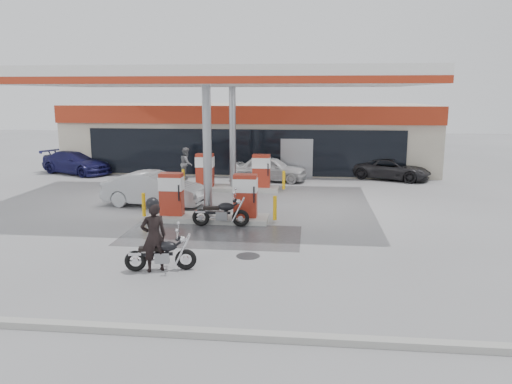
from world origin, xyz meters
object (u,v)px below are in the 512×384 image
hatchback_silver (155,189)px  pump_island_far (233,176)px  pump_island_near (208,202)px  parked_motorcycle (222,214)px  biker_main (154,237)px  parked_car_left (76,162)px  sedan_white (270,169)px  parked_car_right (392,169)px  main_motorcycle (162,255)px  attendant (186,163)px

hatchback_silver → pump_island_far: bearing=-27.7°
pump_island_near → pump_island_far: size_ratio=1.00×
parked_motorcycle → hatchback_silver: size_ratio=0.47×
biker_main → parked_car_left: 18.25m
hatchback_silver → parked_car_left: hatchback_silver is taller
pump_island_near → sedan_white: 8.90m
pump_island_far → pump_island_near: bearing=-90.0°
pump_island_near → parked_car_right: 12.96m
parked_motorcycle → parked_car_left: bearing=131.6°
main_motorcycle → biker_main: (-0.19, -0.04, 0.51)m
biker_main → pump_island_near: bearing=-125.3°
pump_island_far → biker_main: bearing=-91.7°
parked_motorcycle → sedan_white: (0.98, 9.54, 0.20)m
parked_motorcycle → sedan_white: sedan_white is taller
main_motorcycle → attendant: size_ratio=1.08×
parked_car_right → sedan_white: bearing=123.1°
biker_main → parked_car_right: size_ratio=0.46×
pump_island_far → biker_main: size_ratio=2.70×
parked_motorcycle → attendant: size_ratio=1.17×
biker_main → attendant: (-2.69, 14.29, -0.07)m
sedan_white → hatchback_silver: hatchback_silver is taller
parked_car_left → main_motorcycle: bearing=-123.1°
pump_island_far → biker_main: 11.50m
main_motorcycle → biker_main: biker_main is taller
pump_island_far → parked_car_right: 9.17m
parked_motorcycle → parked_car_left: size_ratio=0.45×
biker_main → hatchback_silver: (-2.41, 7.69, -0.23)m
sedan_white → parked_car_left: parked_car_left is taller
hatchback_silver → parked_car_right: bearing=-46.4°
pump_island_far → attendant: pump_island_far is taller
attendant → parked_motorcycle: bearing=-166.4°
hatchback_silver → parked_car_right: 13.49m
biker_main → parked_car_right: biker_main is taller
sedan_white → attendant: (-4.66, 0.05, 0.21)m
hatchback_silver → parked_car_left: 10.64m
pump_island_near → parked_motorcycle: bearing=-51.0°
parked_motorcycle → parked_car_left: 15.16m
biker_main → attendant: size_ratio=1.07×
sedan_white → pump_island_far: bearing=157.2°
pump_island_far → hatchback_silver: pump_island_far is taller
parked_car_right → parked_motorcycle: bearing=167.2°
main_motorcycle → parked_car_right: bearing=49.5°
main_motorcycle → pump_island_near: bearing=76.4°
pump_island_near → main_motorcycle: pump_island_near is taller
pump_island_near → parked_car_left: (-10.00, 10.00, -0.04)m
biker_main → pump_island_far: bearing=-123.5°
biker_main → parked_motorcycle: biker_main is taller
main_motorcycle → parked_car_right: 17.59m
parked_motorcycle → parked_car_right: bearing=51.8°
pump_island_far → biker_main: (-0.34, -11.49, 0.24)m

